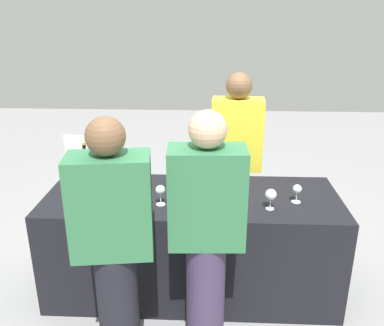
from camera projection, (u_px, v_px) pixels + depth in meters
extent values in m
plane|color=gray|center=(192.00, 285.00, 3.21)|extent=(12.00, 12.00, 0.00)
cube|color=black|center=(192.00, 242.00, 3.08)|extent=(2.11, 0.78, 0.78)
cylinder|color=black|center=(86.00, 169.00, 3.11)|extent=(0.07, 0.07, 0.23)
cylinder|color=black|center=(84.00, 150.00, 3.06)|extent=(0.03, 0.03, 0.09)
cylinder|color=gold|center=(84.00, 144.00, 3.04)|extent=(0.03, 0.03, 0.02)
cylinder|color=silver|center=(86.00, 171.00, 3.12)|extent=(0.07, 0.07, 0.08)
cylinder|color=black|center=(106.00, 175.00, 3.01)|extent=(0.06, 0.06, 0.22)
cylinder|color=black|center=(105.00, 156.00, 2.95)|extent=(0.02, 0.02, 0.08)
cylinder|color=maroon|center=(104.00, 150.00, 2.94)|extent=(0.03, 0.03, 0.02)
cylinder|color=silver|center=(106.00, 177.00, 3.01)|extent=(0.06, 0.06, 0.08)
cylinder|color=black|center=(176.00, 173.00, 3.03)|extent=(0.08, 0.08, 0.23)
cylinder|color=black|center=(176.00, 153.00, 2.98)|extent=(0.03, 0.03, 0.09)
cylinder|color=gold|center=(176.00, 147.00, 2.96)|extent=(0.03, 0.03, 0.02)
cylinder|color=silver|center=(176.00, 175.00, 3.03)|extent=(0.08, 0.08, 0.08)
cylinder|color=black|center=(225.00, 174.00, 3.07)|extent=(0.07, 0.07, 0.20)
cylinder|color=black|center=(225.00, 156.00, 3.02)|extent=(0.03, 0.03, 0.07)
cylinder|color=gold|center=(225.00, 151.00, 3.01)|extent=(0.03, 0.03, 0.02)
cylinder|color=silver|center=(225.00, 175.00, 3.07)|extent=(0.07, 0.07, 0.07)
cylinder|color=silver|center=(102.00, 198.00, 2.89)|extent=(0.06, 0.06, 0.00)
cylinder|color=silver|center=(102.00, 194.00, 2.88)|extent=(0.01, 0.01, 0.06)
sphere|color=silver|center=(101.00, 186.00, 2.86)|extent=(0.08, 0.08, 0.08)
cylinder|color=silver|center=(146.00, 206.00, 2.78)|extent=(0.06, 0.06, 0.00)
cylinder|color=silver|center=(146.00, 201.00, 2.77)|extent=(0.01, 0.01, 0.07)
sphere|color=silver|center=(146.00, 193.00, 2.74)|extent=(0.06, 0.06, 0.06)
cylinder|color=silver|center=(161.00, 204.00, 2.80)|extent=(0.06, 0.06, 0.00)
cylinder|color=silver|center=(161.00, 199.00, 2.79)|extent=(0.01, 0.01, 0.08)
sphere|color=silver|center=(160.00, 190.00, 2.77)|extent=(0.07, 0.07, 0.07)
sphere|color=#590C19|center=(160.00, 191.00, 2.77)|extent=(0.04, 0.04, 0.04)
cylinder|color=silver|center=(214.00, 207.00, 2.76)|extent=(0.06, 0.06, 0.00)
cylinder|color=silver|center=(214.00, 202.00, 2.75)|extent=(0.01, 0.01, 0.07)
sphere|color=silver|center=(214.00, 193.00, 2.73)|extent=(0.07, 0.07, 0.07)
cylinder|color=silver|center=(270.00, 209.00, 2.74)|extent=(0.06, 0.06, 0.00)
cylinder|color=silver|center=(270.00, 204.00, 2.73)|extent=(0.01, 0.01, 0.07)
sphere|color=silver|center=(271.00, 195.00, 2.70)|extent=(0.08, 0.08, 0.08)
cylinder|color=silver|center=(296.00, 202.00, 2.84)|extent=(0.06, 0.06, 0.00)
cylinder|color=silver|center=(296.00, 197.00, 2.83)|extent=(0.01, 0.01, 0.07)
sphere|color=silver|center=(297.00, 189.00, 2.81)|extent=(0.06, 0.06, 0.06)
sphere|color=#590C19|center=(297.00, 190.00, 2.81)|extent=(0.03, 0.03, 0.03)
cylinder|color=brown|center=(234.00, 208.00, 3.60)|extent=(0.23, 0.23, 0.78)
cube|color=yellow|center=(237.00, 134.00, 3.36)|extent=(0.43, 0.25, 0.58)
sphere|color=brown|center=(239.00, 86.00, 3.23)|extent=(0.21, 0.21, 0.21)
cylinder|color=black|center=(119.00, 307.00, 2.42)|extent=(0.24, 0.24, 0.76)
cube|color=#337247|center=(111.00, 206.00, 2.19)|extent=(0.46, 0.30, 0.57)
sphere|color=brown|center=(105.00, 136.00, 2.05)|extent=(0.21, 0.21, 0.21)
cylinder|color=#3F3351|center=(205.00, 296.00, 2.51)|extent=(0.24, 0.24, 0.77)
cube|color=#337247|center=(207.00, 197.00, 2.27)|extent=(0.44, 0.25, 0.57)
sphere|color=#D8AD8C|center=(208.00, 129.00, 2.13)|extent=(0.21, 0.21, 0.21)
cube|color=white|center=(92.00, 184.00, 3.90)|extent=(0.46, 0.10, 0.95)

